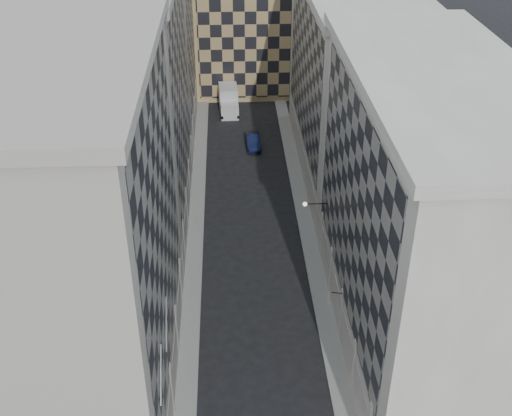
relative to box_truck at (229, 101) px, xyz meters
name	(u,v)px	position (x,y,z in m)	size (l,w,h in m)	color
sidewalk_west	(196,229)	(-3.47, -27.99, -1.31)	(1.50, 100.00, 0.15)	gray
sidewalk_east	(306,226)	(7.03, -27.99, -1.31)	(1.50, 100.00, 0.15)	gray
bldg_left_a	(81,244)	(-9.10, -46.99, 10.44)	(10.80, 22.80, 23.70)	#A69F95
bldg_left_b	(127,107)	(-9.10, -24.99, 9.94)	(10.80, 22.80, 22.70)	gray
bldg_left_c	(150,38)	(-9.10, -2.99, 9.44)	(10.80, 22.80, 21.70)	#A69F95
bldg_right_a	(421,219)	(12.66, -42.99, 8.94)	(10.80, 26.80, 20.70)	#B4AFA5
bldg_right_b	(351,82)	(12.67, -15.99, 8.46)	(10.80, 28.80, 19.70)	#B4AFA5
tan_block	(254,18)	(3.78, 9.90, 8.05)	(16.80, 14.80, 18.80)	tan
flagpoles_left	(164,348)	(-4.12, -51.99, 6.62)	(0.10, 6.33, 2.33)	gray
bracket_lamp	(307,204)	(6.16, -33.99, 4.82)	(1.98, 0.36, 0.36)	black
box_truck	(229,101)	(0.00, 0.00, 0.00)	(2.62, 5.90, 3.18)	silver
dark_car	(253,141)	(2.73, -10.70, -0.65)	(1.56, 4.47, 1.47)	#10163A
shop_sign	(329,298)	(6.82, -43.09, 2.45)	(1.14, 0.75, 0.84)	black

